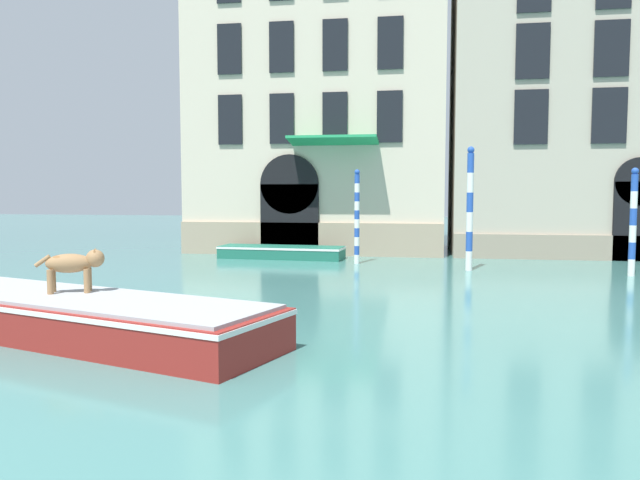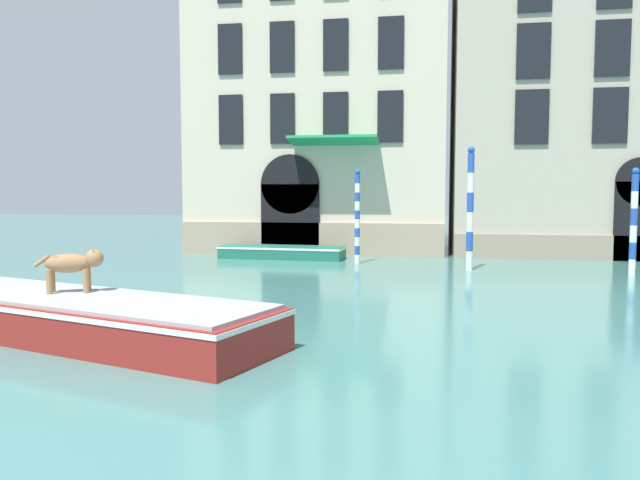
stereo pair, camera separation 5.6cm
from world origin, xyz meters
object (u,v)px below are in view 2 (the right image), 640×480
mooring_pole_1 (470,208)px  mooring_pole_0 (357,216)px  boat_foreground (56,312)px  mooring_pole_3 (634,222)px  boat_moored_near_palazzo (282,252)px  dog_on_deck (73,264)px

mooring_pole_1 → mooring_pole_0: bearing=160.2°
boat_foreground → mooring_pole_0: size_ratio=2.68×
mooring_pole_1 → mooring_pole_3: size_ratio=1.22×
mooring_pole_3 → boat_moored_near_palazzo: bearing=165.1°
mooring_pole_1 → boat_foreground: bearing=-127.1°
boat_foreground → mooring_pole_3: bearing=56.1°
boat_moored_near_palazzo → mooring_pole_1: mooring_pole_1 is taller
boat_foreground → mooring_pole_0: bearing=88.7°
boat_moored_near_palazzo → mooring_pole_0: mooring_pole_0 is taller
boat_foreground → dog_on_deck: (0.27, 0.16, 0.87)m
boat_foreground → mooring_pole_3: 16.27m
dog_on_deck → mooring_pole_0: 12.38m
mooring_pole_3 → mooring_pole_1: bearing=173.7°
dog_on_deck → boat_moored_near_palazzo: dog_on_deck is taller
dog_on_deck → mooring_pole_1: size_ratio=0.28×
dog_on_deck → mooring_pole_1: mooring_pole_1 is taller
boat_foreground → mooring_pole_1: mooring_pole_1 is taller
boat_moored_near_palazzo → dog_on_deck: bearing=-89.7°
dog_on_deck → boat_moored_near_palazzo: (0.85, 12.95, -1.02)m
dog_on_deck → mooring_pole_0: mooring_pole_0 is taller
boat_foreground → dog_on_deck: 0.93m
mooring_pole_0 → mooring_pole_1: 4.07m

